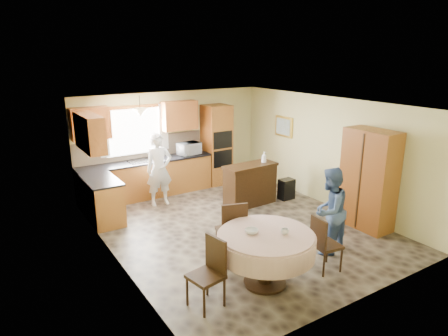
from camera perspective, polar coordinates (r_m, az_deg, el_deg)
The scene contains 36 objects.
floor at distance 8.24m, azimuth 1.94°, elevation -8.42°, with size 5.00×6.00×0.01m, color #72644F.
ceiling at distance 7.55m, azimuth 2.12°, elevation 9.09°, with size 5.00×6.00×0.01m, color white.
wall_back at distance 10.34m, azimuth -7.42°, elevation 3.89°, with size 5.00×0.02×2.50m, color #D5CF88.
wall_front at distance 5.74m, azimuth 19.33°, elevation -7.16°, with size 5.00×0.02×2.50m, color #D5CF88.
wall_left at distance 6.78m, azimuth -15.73°, elevation -3.23°, with size 0.02×6.00×2.50m, color #D5CF88.
wall_right at distance 9.40m, azimuth 14.71°, elevation 2.24°, with size 0.02×6.00×2.50m, color #D5CF88.
window at distance 9.89m, azimuth -12.71°, elevation 5.12°, with size 1.40×0.03×1.10m, color white.
curtain_left at distance 9.61m, azimuth -16.83°, elevation 4.81°, with size 0.22×0.02×1.15m, color white.
curtain_right at distance 10.10m, azimuth -8.62°, elevation 5.86°, with size 0.22×0.02×1.15m, color white.
base_cab_back at distance 9.96m, azimuth -10.94°, elevation -1.58°, with size 3.30×0.60×0.88m, color #BA7831.
counter_back at distance 9.84m, azimuth -11.08°, elevation 0.97°, with size 3.30×0.64×0.04m, color black.
base_cab_left at distance 8.76m, azimuth -16.95°, elevation -4.51°, with size 0.60×1.20×0.88m, color #BA7831.
counter_left at distance 8.61m, azimuth -17.20°, elevation -1.65°, with size 0.64×1.20×0.04m, color black.
backsplash at distance 10.03m, azimuth -11.78°, elevation 2.88°, with size 3.30×0.02×0.55m, color tan.
wall_cab_left at distance 9.40m, azimuth -18.56°, elevation 6.04°, with size 0.85×0.33×0.72m, color #C96F32.
wall_cab_right at distance 10.14m, azimuth -6.38°, elevation 7.47°, with size 0.90×0.33×0.72m, color #C96F32.
wall_cab_side at distance 8.34m, azimuth -18.67°, elevation 4.83°, with size 0.33×1.20×0.72m, color #C96F32.
oven_tower at distance 10.65m, azimuth -1.06°, elevation 3.33°, with size 0.66×0.62×2.12m, color #BA7831.
oven_upper at distance 10.34m, azimuth -0.15°, elevation 4.02°, with size 0.56×0.01×0.45m, color black.
oven_lower at distance 10.46m, azimuth -0.15°, elevation 1.35°, with size 0.56×0.01×0.45m, color black.
pendant at distance 9.36m, azimuth -11.89°, elevation 7.79°, with size 0.36×0.36×0.18m, color beige.
sideboard at distance 9.28m, azimuth 3.73°, elevation -2.56°, with size 1.27×0.52×0.91m, color #351F0E.
space_heater at distance 9.79m, azimuth 8.90°, elevation -2.99°, with size 0.36×0.25×0.50m, color black.
cupboard at distance 8.43m, azimuth 19.94°, elevation -1.56°, with size 0.53×1.05×2.01m, color #BA7831.
dining_table at distance 6.12m, azimuth 6.00°, elevation -10.84°, with size 1.48×1.48×0.85m.
chair_left at distance 5.70m, azimuth -2.02°, elevation -14.21°, with size 0.50×0.50×0.99m.
chair_back at distance 6.77m, azimuth 1.22°, elevation -8.61°, with size 0.58×0.58×1.08m.
chair_right at distance 6.69m, azimuth 13.97°, elevation -10.16°, with size 0.45×0.45×0.93m.
framed_picture at distance 10.39m, azimuth 8.54°, elevation 5.87°, with size 0.06×0.62×0.52m.
microwave at distance 10.20m, azimuth -5.02°, elevation 2.77°, with size 0.55×0.37×0.31m, color silver.
person_sink at distance 9.27m, azimuth -9.25°, elevation -0.23°, with size 0.62×0.41×1.69m, color silver.
person_dining at distance 7.22m, azimuth 14.81°, elevation -5.93°, with size 0.76×0.59×1.56m, color #3D5685.
bowl_sideboard at distance 9.01m, azimuth 2.60°, elevation 0.06°, with size 0.20×0.20×0.05m, color #B2B2B2.
bottle_sideboard at distance 9.33m, azimuth 5.73°, elevation 1.40°, with size 0.12×0.12×0.31m, color silver.
cup_table at distance 6.03m, azimuth 8.68°, elevation -8.97°, with size 0.11×0.11×0.09m, color #B2B2B2.
bowl_table at distance 6.01m, azimuth 3.95°, elevation -9.01°, with size 0.20×0.20×0.06m, color #B2B2B2.
Camera 1 is at (-4.25, -6.17, 3.44)m, focal length 32.00 mm.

